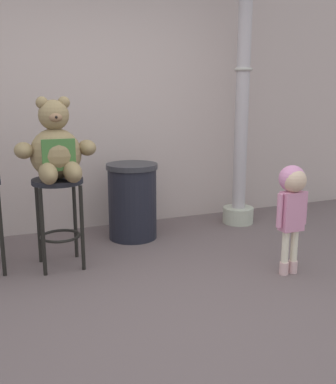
# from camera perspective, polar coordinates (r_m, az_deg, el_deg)

# --- Properties ---
(ground_plane) EXTENTS (24.00, 24.00, 0.00)m
(ground_plane) POSITION_cam_1_polar(r_m,az_deg,el_deg) (3.03, 0.75, -15.68)
(ground_plane) COLOR #635353
(building_wall) EXTENTS (6.88, 0.30, 3.51)m
(building_wall) POSITION_cam_1_polar(r_m,az_deg,el_deg) (4.91, -10.23, 16.11)
(building_wall) COLOR #B8A39C
(building_wall) RESTS_ON ground_plane
(bar_stool_with_teddy) EXTENTS (0.42, 0.42, 0.76)m
(bar_stool_with_teddy) POSITION_cam_1_polar(r_m,az_deg,el_deg) (3.76, -14.02, -1.46)
(bar_stool_with_teddy) COLOR black
(bar_stool_with_teddy) RESTS_ON ground_plane
(teddy_bear) EXTENTS (0.64, 0.58, 0.66)m
(teddy_bear) POSITION_cam_1_polar(r_m,az_deg,el_deg) (3.65, -14.32, 5.29)
(teddy_bear) COLOR olive
(teddy_bear) RESTS_ON bar_stool_with_teddy
(child_walking) EXTENTS (0.28, 0.23, 0.89)m
(child_walking) POSITION_cam_1_polar(r_m,az_deg,el_deg) (3.60, 15.84, -0.53)
(child_walking) COLOR beige
(child_walking) RESTS_ON ground_plane
(trash_bin) EXTENTS (0.51, 0.51, 0.76)m
(trash_bin) POSITION_cam_1_polar(r_m,az_deg,el_deg) (4.44, -4.64, -1.17)
(trash_bin) COLOR black
(trash_bin) RESTS_ON ground_plane
(lamppost) EXTENTS (0.35, 0.35, 2.93)m
(lamppost) POSITION_cam_1_polar(r_m,az_deg,el_deg) (4.90, 9.52, 9.27)
(lamppost) COLOR #B0B19D
(lamppost) RESTS_ON ground_plane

